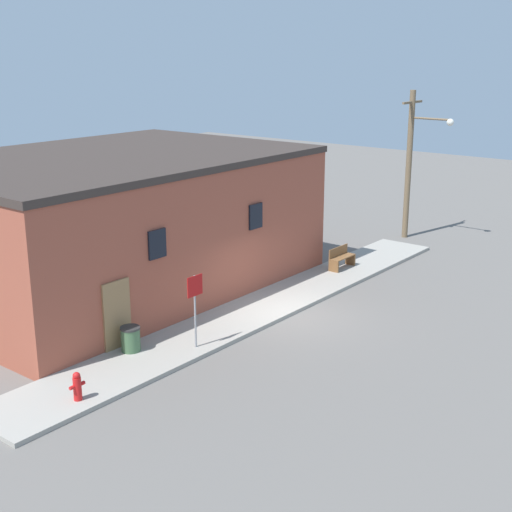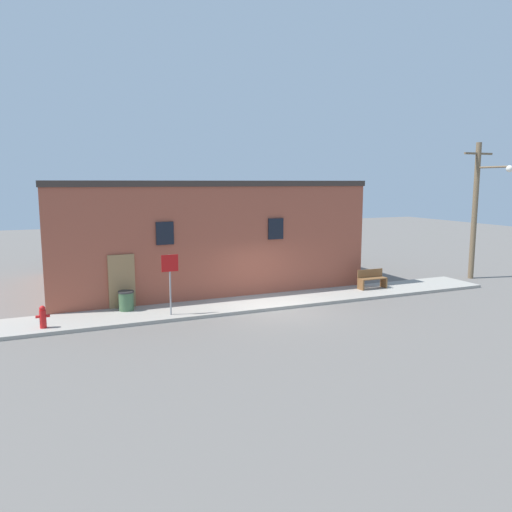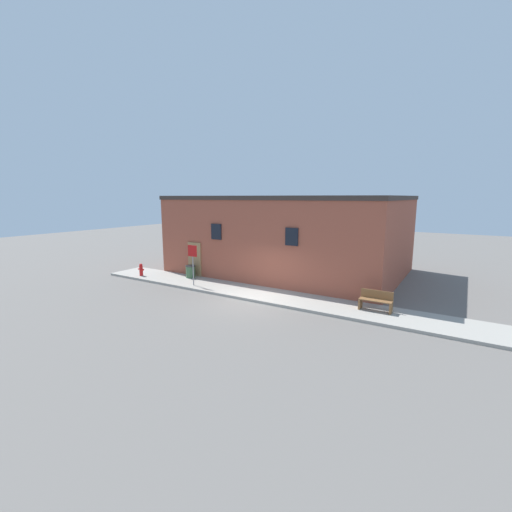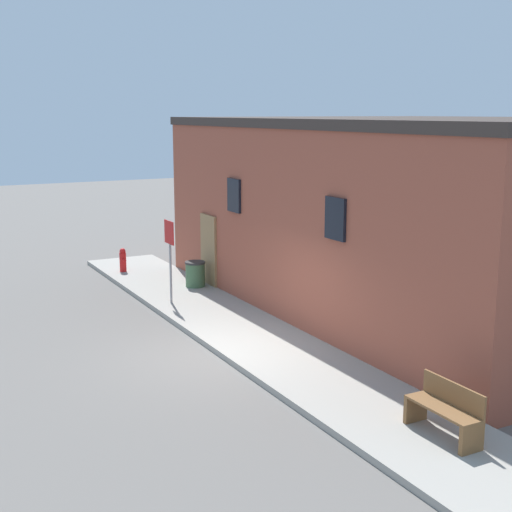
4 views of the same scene
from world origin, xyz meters
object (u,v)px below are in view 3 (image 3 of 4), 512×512
(bench, at_px, (376,301))
(trash_bin, at_px, (191,271))
(stop_sign, at_px, (193,258))
(fire_hydrant, at_px, (141,270))

(bench, relative_size, trash_bin, 1.81)
(stop_sign, xyz_separation_m, bench, (9.50, 0.89, -1.12))
(fire_hydrant, bearing_deg, stop_sign, -0.56)
(stop_sign, distance_m, bench, 9.61)
(fire_hydrant, distance_m, bench, 13.83)
(bench, bearing_deg, fire_hydrant, -176.48)
(stop_sign, bearing_deg, bench, 5.36)
(trash_bin, bearing_deg, bench, -2.17)
(fire_hydrant, xyz_separation_m, bench, (13.80, 0.85, 0.04))
(fire_hydrant, relative_size, trash_bin, 1.03)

